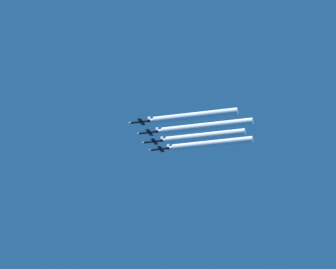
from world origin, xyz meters
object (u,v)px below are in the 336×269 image
object	(u,v)px
jet_far_left	(140,122)
jet_inner_right	(159,149)
jet_center	(153,141)
jet_inner_left	(148,132)

from	to	relation	value
jet_far_left	jet_inner_right	size ratio (longest dim) A/B	1.00
jet_far_left	jet_center	world-z (taller)	jet_far_left
jet_far_left	jet_center	size ratio (longest dim) A/B	1.00
jet_inner_left	jet_center	xyz separation A→B (m)	(10.69, 0.65, -0.04)
jet_inner_left	jet_far_left	bearing A→B (deg)	177.18
jet_center	jet_inner_right	world-z (taller)	jet_inner_right
jet_center	jet_inner_left	bearing A→B (deg)	-176.50
jet_far_left	jet_inner_right	xyz separation A→B (m)	(32.71, -0.10, -0.11)
jet_far_left	jet_inner_left	size ratio (longest dim) A/B	1.00
jet_center	jet_inner_right	xyz separation A→B (m)	(10.67, -0.19, 0.45)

